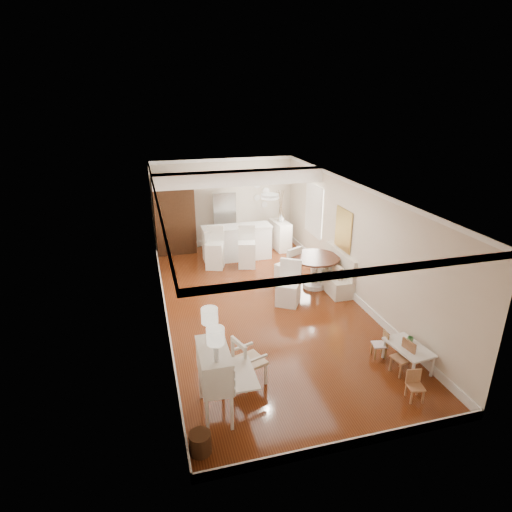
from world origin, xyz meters
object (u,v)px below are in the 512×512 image
kids_table (407,357)px  fridge (236,220)px  dining_table (314,272)px  kids_chair_c (416,386)px  wicker_basket (200,443)px  bar_stool_left (215,248)px  kids_chair_b (379,344)px  secretary_bureau (215,382)px  bar_stool_right (247,247)px  gustavian_armchair (249,360)px  sideboard (280,235)px  kids_chair_a (402,358)px  pantry_cabinet (175,216)px  breakfast_counter (237,243)px  slip_chair_near (288,283)px  slip_chair_far (288,265)px

kids_table → fridge: 7.35m
dining_table → kids_chair_c: bearing=-90.8°
wicker_basket → bar_stool_left: 6.73m
kids_table → kids_chair_b: kids_chair_b is taller
wicker_basket → fridge: (2.35, 8.13, 0.74)m
secretary_bureau → wicker_basket: 0.91m
secretary_bureau → bar_stool_right: (1.93, 5.68, 0.01)m
kids_table → dining_table: dining_table is taller
gustavian_armchair → sideboard: same height
kids_table → kids_chair_a: (-0.21, -0.13, 0.10)m
dining_table → sideboard: bearing=88.8°
kids_chair_b → sideboard: sideboard is taller
gustavian_armchair → kids_chair_a: gustavian_armchair is taller
bar_stool_right → pantry_cabinet: size_ratio=0.52×
breakfast_counter → kids_chair_c: bearing=-78.5°
bar_stool_right → fridge: fridge is taller
slip_chair_near → bar_stool_right: 2.51m
wicker_basket → kids_chair_a: (3.74, 0.86, 0.16)m
kids_chair_a → bar_stool_right: bearing=-176.4°
dining_table → sideboard: 2.99m
wicker_basket → bar_stool_right: bearing=70.4°
secretary_bureau → slip_chair_far: (2.69, 4.33, -0.07)m
kids_chair_b → fridge: (-1.28, 6.71, 0.64)m
kids_chair_a → bar_stool_left: size_ratio=0.53×
gustavian_armchair → slip_chair_near: size_ratio=0.85×
gustavian_armchair → pantry_cabinet: 6.91m
fridge → wicker_basket: bearing=-106.1°
kids_chair_b → bar_stool_right: 5.17m
kids_chair_b → pantry_cabinet: bearing=-144.0°
kids_table → wicker_basket: bearing=-166.0°
wicker_basket → kids_table: (3.95, 0.99, 0.06)m
kids_chair_c → fridge: fridge is taller
bar_stool_right → pantry_cabinet: 2.60m
fridge → bar_stool_left: bearing=-121.5°
dining_table → bar_stool_left: 2.97m
breakfast_counter → bar_stool_left: size_ratio=1.71×
gustavian_armchair → pantry_cabinet: size_ratio=0.39×
secretary_bureau → sideboard: secretary_bureau is taller
secretary_bureau → kids_chair_a: 3.40m
kids_chair_a → breakfast_counter: 6.43m
gustavian_armchair → slip_chair_near: (1.61, 2.60, 0.08)m
gustavian_armchair → kids_table: bearing=-115.3°
kids_chair_a → kids_chair_c: kids_chair_a is taller
wicker_basket → slip_chair_near: bearing=55.8°
fridge → kids_table: bearing=-77.4°
wicker_basket → slip_chair_near: (2.66, 3.92, 0.37)m
bar_stool_right → fridge: (0.07, 1.73, 0.31)m
gustavian_armchair → bar_stool_left: (0.34, 5.25, 0.15)m
slip_chair_near → slip_chair_far: 1.19m
wicker_basket → bar_stool_right: size_ratio=0.27×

